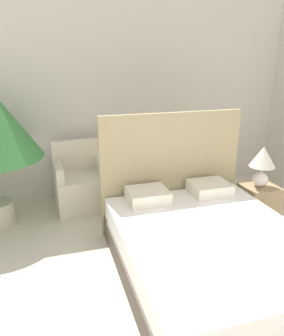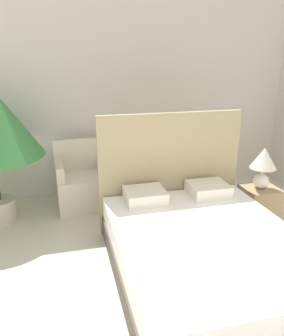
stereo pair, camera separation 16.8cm
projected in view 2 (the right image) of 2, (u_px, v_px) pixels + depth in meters
The scene contains 7 objects.
wall_back at pixel (127, 98), 4.96m from camera, with size 10.00×0.06×2.90m.
bed at pixel (202, 247), 3.19m from camera, with size 1.74×2.19×1.44m.
armchair_near_window_left at pixel (82, 186), 4.63m from camera, with size 0.73×0.65×0.93m.
armchair_near_window_right at pixel (153, 180), 4.86m from camera, with size 0.76×0.68×0.93m.
nightstand at pixel (259, 205), 4.19m from camera, with size 0.43×0.40×0.48m.
table_lamp at pixel (263, 163), 4.00m from camera, with size 0.32×0.32×0.52m.
side_table at pixel (118, 187), 4.79m from camera, with size 0.30×0.30×0.48m.
Camera 2 is at (-1.01, -1.21, 2.05)m, focal length 35.00 mm.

